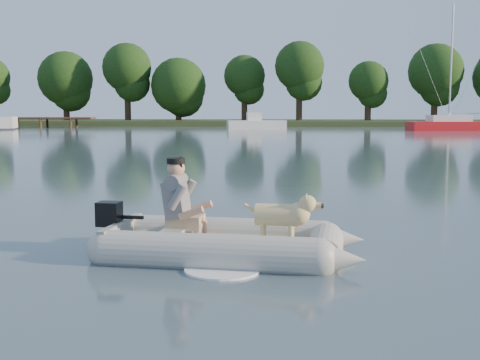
{
  "coord_description": "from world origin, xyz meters",
  "views": [
    {
      "loc": [
        0.24,
        -7.0,
        1.81
      ],
      "look_at": [
        -0.17,
        2.02,
        0.75
      ],
      "focal_mm": 45.0,
      "sensor_mm": 36.0,
      "label": 1
    }
  ],
  "objects_px": {
    "dock": "(4,122)",
    "sailboat": "(453,125)",
    "man": "(178,196)",
    "motorboat": "(256,118)",
    "dog": "(277,219)",
    "dinghy": "(228,213)"
  },
  "relations": [
    {
      "from": "man",
      "to": "motorboat",
      "type": "distance_m",
      "value": 46.91
    },
    {
      "from": "dog",
      "to": "dock",
      "type": "bearing_deg",
      "value": 124.69
    },
    {
      "from": "dinghy",
      "to": "motorboat",
      "type": "xyz_separation_m",
      "value": [
        -0.54,
        47.04,
        0.49
      ]
    },
    {
      "from": "dock",
      "to": "sailboat",
      "type": "bearing_deg",
      "value": -8.6
    },
    {
      "from": "dinghy",
      "to": "man",
      "type": "relative_size",
      "value": 4.33
    },
    {
      "from": "dinghy",
      "to": "sailboat",
      "type": "distance_m",
      "value": 48.22
    },
    {
      "from": "dinghy",
      "to": "dog",
      "type": "bearing_deg",
      "value": 4.57
    },
    {
      "from": "motorboat",
      "to": "dinghy",
      "type": "bearing_deg",
      "value": -98.79
    },
    {
      "from": "man",
      "to": "sailboat",
      "type": "bearing_deg",
      "value": 77.0
    },
    {
      "from": "dock",
      "to": "dog",
      "type": "relative_size",
      "value": 20.69
    },
    {
      "from": "dinghy",
      "to": "motorboat",
      "type": "bearing_deg",
      "value": 98.35
    },
    {
      "from": "man",
      "to": "sailboat",
      "type": "distance_m",
      "value": 48.31
    },
    {
      "from": "dock",
      "to": "motorboat",
      "type": "height_order",
      "value": "motorboat"
    },
    {
      "from": "dock",
      "to": "motorboat",
      "type": "xyz_separation_m",
      "value": [
        25.21,
        -4.67,
        0.52
      ]
    },
    {
      "from": "man",
      "to": "motorboat",
      "type": "relative_size",
      "value": 0.19
    },
    {
      "from": "man",
      "to": "dog",
      "type": "height_order",
      "value": "man"
    },
    {
      "from": "man",
      "to": "motorboat",
      "type": "xyz_separation_m",
      "value": [
        0.1,
        46.91,
        0.31
      ]
    },
    {
      "from": "dinghy",
      "to": "man",
      "type": "distance_m",
      "value": 0.68
    },
    {
      "from": "dock",
      "to": "man",
      "type": "xyz_separation_m",
      "value": [
        25.12,
        -51.58,
        0.21
      ]
    },
    {
      "from": "dinghy",
      "to": "motorboat",
      "type": "height_order",
      "value": "motorboat"
    },
    {
      "from": "dock",
      "to": "man",
      "type": "distance_m",
      "value": 57.37
    },
    {
      "from": "dinghy",
      "to": "dog",
      "type": "relative_size",
      "value": 5.0
    }
  ]
}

